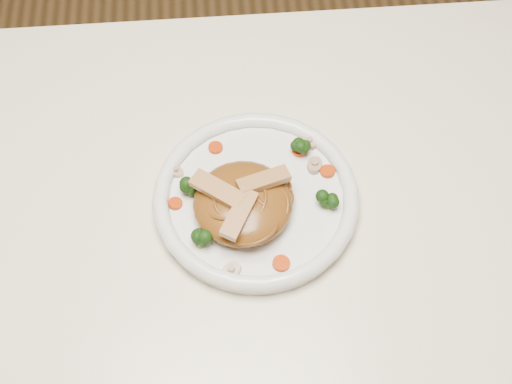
{
  "coord_description": "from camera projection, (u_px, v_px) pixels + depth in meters",
  "views": [
    {
      "loc": [
        0.02,
        -0.38,
        1.51
      ],
      "look_at": [
        0.06,
        0.07,
        0.78
      ],
      "focal_mm": 48.97,
      "sensor_mm": 36.0,
      "label": 1
    }
  ],
  "objects": [
    {
      "name": "carrot_1",
      "position": [
        175.0,
        203.0,
        0.86
      ],
      "size": [
        0.02,
        0.02,
        0.0
      ],
      "primitive_type": "cylinder",
      "rotation": [
        0.0,
        0.0,
        -0.25
      ],
      "color": "#B43506",
      "rests_on": "plate"
    },
    {
      "name": "mushroom_3",
      "position": [
        310.0,
        142.0,
        0.9
      ],
      "size": [
        0.03,
        0.03,
        0.01
      ],
      "primitive_type": "cylinder",
      "rotation": [
        0.0,
        0.0,
        2.01
      ],
      "color": "beige",
      "rests_on": "plate"
    },
    {
      "name": "chicken_a",
      "position": [
        264.0,
        180.0,
        0.83
      ],
      "size": [
        0.07,
        0.04,
        0.01
      ],
      "primitive_type": "cube",
      "rotation": [
        0.0,
        0.0,
        0.33
      ],
      "color": "tan",
      "rests_on": "noodle_mound"
    },
    {
      "name": "mushroom_1",
      "position": [
        315.0,
        165.0,
        0.89
      ],
      "size": [
        0.03,
        0.03,
        0.01
      ],
      "primitive_type": "cylinder",
      "rotation": [
        0.0,
        0.0,
        1.24
      ],
      "color": "beige",
      "rests_on": "plate"
    },
    {
      "name": "noodle_mound",
      "position": [
        243.0,
        203.0,
        0.84
      ],
      "size": [
        0.13,
        0.13,
        0.04
      ],
      "primitive_type": "ellipsoid",
      "rotation": [
        0.0,
        0.0,
        0.07
      ],
      "color": "brown",
      "rests_on": "plate"
    },
    {
      "name": "broccoli_2",
      "position": [
        200.0,
        238.0,
        0.82
      ],
      "size": [
        0.03,
        0.03,
        0.03
      ],
      "primitive_type": null,
      "rotation": [
        0.0,
        0.0,
        0.02
      ],
      "color": "#16320A",
      "rests_on": "plate"
    },
    {
      "name": "broccoli_0",
      "position": [
        300.0,
        145.0,
        0.89
      ],
      "size": [
        0.03,
        0.03,
        0.03
      ],
      "primitive_type": null,
      "rotation": [
        0.0,
        0.0,
        0.25
      ],
      "color": "#16320A",
      "rests_on": "plate"
    },
    {
      "name": "broccoli_3",
      "position": [
        328.0,
        199.0,
        0.85
      ],
      "size": [
        0.03,
        0.03,
        0.03
      ],
      "primitive_type": null,
      "rotation": [
        0.0,
        0.0,
        0.13
      ],
      "color": "#16320A",
      "rests_on": "plate"
    },
    {
      "name": "broccoli_1",
      "position": [
        192.0,
        187.0,
        0.85
      ],
      "size": [
        0.03,
        0.03,
        0.03
      ],
      "primitive_type": null,
      "rotation": [
        0.0,
        0.0,
        -0.09
      ],
      "color": "#16320A",
      "rests_on": "plate"
    },
    {
      "name": "carrot_0",
      "position": [
        299.0,
        150.0,
        0.9
      ],
      "size": [
        0.03,
        0.03,
        0.0
      ],
      "primitive_type": "cylinder",
      "rotation": [
        0.0,
        0.0,
        0.4
      ],
      "color": "#B43506",
      "rests_on": "plate"
    },
    {
      "name": "chicken_b",
      "position": [
        218.0,
        190.0,
        0.82
      ],
      "size": [
        0.07,
        0.06,
        0.01
      ],
      "primitive_type": "cube",
      "rotation": [
        0.0,
        0.0,
        2.48
      ],
      "color": "tan",
      "rests_on": "noodle_mound"
    },
    {
      "name": "table",
      "position": [
        215.0,
        289.0,
        0.92
      ],
      "size": [
        1.2,
        0.8,
        0.75
      ],
      "color": "#F0E5CB",
      "rests_on": "ground"
    },
    {
      "name": "carrot_3",
      "position": [
        216.0,
        148.0,
        0.9
      ],
      "size": [
        0.02,
        0.02,
        0.0
      ],
      "primitive_type": "cylinder",
      "rotation": [
        0.0,
        0.0,
        -0.23
      ],
      "color": "#B43506",
      "rests_on": "plate"
    },
    {
      "name": "plate",
      "position": [
        256.0,
        201.0,
        0.87
      ],
      "size": [
        0.32,
        0.32,
        0.02
      ],
      "primitive_type": "cylinder",
      "rotation": [
        0.0,
        0.0,
        0.36
      ],
      "color": "white",
      "rests_on": "table"
    },
    {
      "name": "mushroom_0",
      "position": [
        231.0,
        270.0,
        0.81
      ],
      "size": [
        0.04,
        0.04,
        0.01
      ],
      "primitive_type": "cylinder",
      "rotation": [
        0.0,
        0.0,
        0.63
      ],
      "color": "beige",
      "rests_on": "plate"
    },
    {
      "name": "mushroom_2",
      "position": [
        176.0,
        171.0,
        0.88
      ],
      "size": [
        0.03,
        0.03,
        0.01
      ],
      "primitive_type": "cylinder",
      "rotation": [
        0.0,
        0.0,
        -0.55
      ],
      "color": "beige",
      "rests_on": "plate"
    },
    {
      "name": "carrot_4",
      "position": [
        281.0,
        263.0,
        0.81
      ],
      "size": [
        0.03,
        0.03,
        0.0
      ],
      "primitive_type": "cylinder",
      "rotation": [
        0.0,
        0.0,
        -0.24
      ],
      "color": "#B43506",
      "rests_on": "plate"
    },
    {
      "name": "carrot_2",
      "position": [
        327.0,
        171.0,
        0.88
      ],
      "size": [
        0.02,
        0.02,
        0.0
      ],
      "primitive_type": "cylinder",
      "rotation": [
        0.0,
        0.0,
        0.1
      ],
      "color": "#B43506",
      "rests_on": "plate"
    },
    {
      "name": "chicken_c",
      "position": [
        239.0,
        214.0,
        0.8
      ],
      "size": [
        0.05,
        0.07,
        0.01
      ],
      "primitive_type": "cube",
      "rotation": [
        0.0,
        0.0,
        4.22
      ],
      "color": "tan",
      "rests_on": "noodle_mound"
    }
  ]
}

